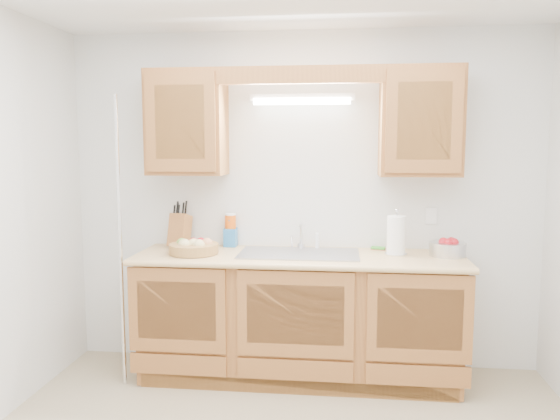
# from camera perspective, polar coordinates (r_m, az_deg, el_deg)

# --- Properties ---
(room) EXTENTS (3.52, 3.50, 2.50)m
(room) POSITION_cam_1_polar(r_m,az_deg,el_deg) (2.63, 0.04, -2.29)
(room) COLOR tan
(room) RESTS_ON ground
(base_cabinets) EXTENTS (2.20, 0.60, 0.86)m
(base_cabinets) POSITION_cam_1_polar(r_m,az_deg,el_deg) (3.98, 1.97, -11.15)
(base_cabinets) COLOR #A66930
(base_cabinets) RESTS_ON ground
(countertop) EXTENTS (2.30, 0.63, 0.04)m
(countertop) POSITION_cam_1_polar(r_m,az_deg,el_deg) (3.85, 1.98, -4.97)
(countertop) COLOR tan
(countertop) RESTS_ON base_cabinets
(upper_cabinet_left) EXTENTS (0.55, 0.33, 0.75)m
(upper_cabinet_left) POSITION_cam_1_polar(r_m,az_deg,el_deg) (4.07, -9.67, 8.94)
(upper_cabinet_left) COLOR #A66930
(upper_cabinet_left) RESTS_ON room
(upper_cabinet_right) EXTENTS (0.55, 0.33, 0.75)m
(upper_cabinet_right) POSITION_cam_1_polar(r_m,az_deg,el_deg) (3.95, 14.45, 8.89)
(upper_cabinet_right) COLOR #A66930
(upper_cabinet_right) RESTS_ON room
(valance) EXTENTS (2.20, 0.05, 0.12)m
(valance) POSITION_cam_1_polar(r_m,az_deg,el_deg) (3.81, 2.07, 13.95)
(valance) COLOR #A66930
(valance) RESTS_ON room
(fluorescent_fixture) EXTENTS (0.76, 0.08, 0.08)m
(fluorescent_fixture) POSITION_cam_1_polar(r_m,az_deg,el_deg) (4.02, 2.31, 11.52)
(fluorescent_fixture) COLOR white
(fluorescent_fixture) RESTS_ON room
(sink) EXTENTS (0.84, 0.46, 0.36)m
(sink) POSITION_cam_1_polar(r_m,az_deg,el_deg) (3.88, 2.01, -5.66)
(sink) COLOR #9E9EA3
(sink) RESTS_ON countertop
(wire_shelf_pole) EXTENTS (0.03, 0.03, 2.00)m
(wire_shelf_pole) POSITION_cam_1_polar(r_m,az_deg,el_deg) (3.87, -16.35, -3.39)
(wire_shelf_pole) COLOR silver
(wire_shelf_pole) RESTS_ON ground
(outlet_plate) EXTENTS (0.08, 0.01, 0.12)m
(outlet_plate) POSITION_cam_1_polar(r_m,az_deg,el_deg) (4.15, 15.51, -0.59)
(outlet_plate) COLOR white
(outlet_plate) RESTS_ON room
(fruit_basket) EXTENTS (0.40, 0.40, 0.11)m
(fruit_basket) POSITION_cam_1_polar(r_m,az_deg,el_deg) (3.92, -8.98, -3.84)
(fruit_basket) COLOR #AA8444
(fruit_basket) RESTS_ON countertop
(knife_block) EXTENTS (0.16, 0.22, 0.36)m
(knife_block) POSITION_cam_1_polar(r_m,az_deg,el_deg) (4.18, -10.42, -2.08)
(knife_block) COLOR #A66930
(knife_block) RESTS_ON countertop
(orange_canister) EXTENTS (0.10, 0.10, 0.25)m
(orange_canister) POSITION_cam_1_polar(r_m,az_deg,el_deg) (4.15, -5.20, -2.10)
(orange_canister) COLOR #E7580C
(orange_canister) RESTS_ON countertop
(soap_bottle) EXTENTS (0.10, 0.10, 0.21)m
(soap_bottle) POSITION_cam_1_polar(r_m,az_deg,el_deg) (4.15, -5.20, -2.40)
(soap_bottle) COLOR #256FBB
(soap_bottle) RESTS_ON countertop
(sponge) EXTENTS (0.11, 0.08, 0.02)m
(sponge) POSITION_cam_1_polar(r_m,az_deg,el_deg) (4.10, 10.21, -3.97)
(sponge) COLOR #CC333F
(sponge) RESTS_ON countertop
(paper_towel) EXTENTS (0.16, 0.16, 0.33)m
(paper_towel) POSITION_cam_1_polar(r_m,az_deg,el_deg) (3.90, 12.04, -2.64)
(paper_towel) COLOR silver
(paper_towel) RESTS_ON countertop
(apple_bowl) EXTENTS (0.32, 0.32, 0.13)m
(apple_bowl) POSITION_cam_1_polar(r_m,az_deg,el_deg) (3.97, 17.13, -3.81)
(apple_bowl) COLOR silver
(apple_bowl) RESTS_ON countertop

